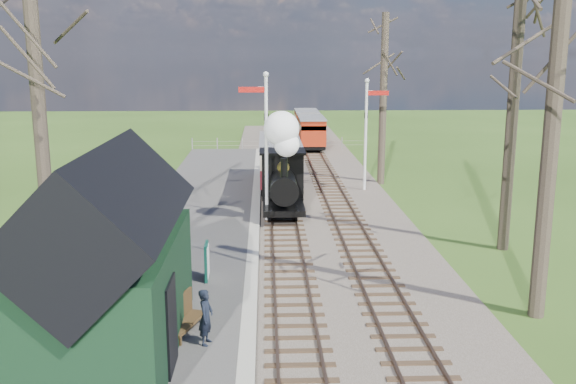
% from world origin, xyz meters
% --- Properties ---
extents(distant_hills, '(114.40, 48.00, 22.02)m').
position_xyz_m(distant_hills, '(1.40, 64.38, -16.21)').
color(distant_hills, '#385B23').
rests_on(distant_hills, ground).
extents(ballast_bed, '(8.00, 60.00, 0.10)m').
position_xyz_m(ballast_bed, '(1.30, 22.00, 0.05)').
color(ballast_bed, brown).
rests_on(ballast_bed, ground).
extents(track_near, '(1.60, 60.00, 0.15)m').
position_xyz_m(track_near, '(0.00, 22.00, 0.10)').
color(track_near, brown).
rests_on(track_near, ground).
extents(track_far, '(1.60, 60.00, 0.15)m').
position_xyz_m(track_far, '(2.60, 22.00, 0.10)').
color(track_far, brown).
rests_on(track_far, ground).
extents(platform, '(5.00, 44.00, 0.20)m').
position_xyz_m(platform, '(-3.50, 14.00, 0.10)').
color(platform, '#474442').
rests_on(platform, ground).
extents(coping_strip, '(0.40, 44.00, 0.21)m').
position_xyz_m(coping_strip, '(-1.20, 14.00, 0.10)').
color(coping_strip, '#B2AD9E').
rests_on(coping_strip, ground).
extents(station_shed, '(3.25, 6.30, 4.78)m').
position_xyz_m(station_shed, '(-4.30, 4.00, 2.27)').
color(station_shed, black).
rests_on(station_shed, platform).
extents(semaphore_near, '(1.22, 0.24, 6.22)m').
position_xyz_m(semaphore_near, '(-0.77, 16.00, 3.62)').
color(semaphore_near, silver).
rests_on(semaphore_near, ground).
extents(semaphore_far, '(1.22, 0.24, 5.72)m').
position_xyz_m(semaphore_far, '(4.37, 22.00, 3.35)').
color(semaphore_far, silver).
rests_on(semaphore_far, ground).
extents(bare_trees, '(15.51, 22.39, 12.00)m').
position_xyz_m(bare_trees, '(1.33, 10.10, 5.21)').
color(bare_trees, '#382D23').
rests_on(bare_trees, ground).
extents(fence_line, '(12.60, 0.08, 1.00)m').
position_xyz_m(fence_line, '(0.30, 36.00, 0.55)').
color(fence_line, slate).
rests_on(fence_line, ground).
extents(locomotive, '(1.81, 4.21, 4.51)m').
position_xyz_m(locomotive, '(-0.01, 16.71, 2.08)').
color(locomotive, black).
rests_on(locomotive, ground).
extents(coach, '(2.11, 7.22, 2.22)m').
position_xyz_m(coach, '(0.00, 22.77, 1.52)').
color(coach, black).
rests_on(coach, ground).
extents(red_carriage_a, '(1.85, 4.59, 1.95)m').
position_xyz_m(red_carriage_a, '(2.60, 36.24, 1.37)').
color(red_carriage_a, black).
rests_on(red_carriage_a, ground).
extents(red_carriage_b, '(1.85, 4.59, 1.95)m').
position_xyz_m(red_carriage_b, '(2.60, 41.74, 1.37)').
color(red_carriage_b, black).
rests_on(red_carriage_b, ground).
extents(sign_board, '(0.11, 0.77, 1.13)m').
position_xyz_m(sign_board, '(-2.54, 8.65, 0.77)').
color(sign_board, '#104D3C').
rests_on(sign_board, platform).
extents(bench, '(0.93, 1.63, 0.90)m').
position_xyz_m(bench, '(-2.83, 4.85, 0.62)').
color(bench, '#442F18').
rests_on(bench, platform).
extents(person, '(0.43, 0.55, 1.35)m').
position_xyz_m(person, '(-2.16, 4.19, 0.87)').
color(person, black).
rests_on(person, platform).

